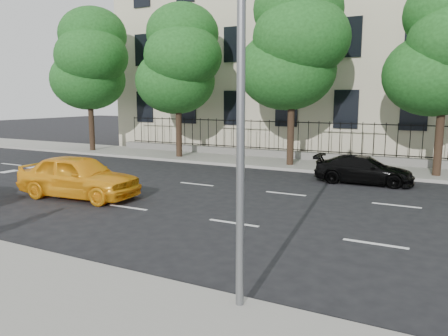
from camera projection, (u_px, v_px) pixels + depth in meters
The scene contains 13 objects.
ground at pixel (188, 249), 10.68m from camera, with size 120.00×120.00×0.00m, color black.
near_sidewalk at pixel (58, 318), 7.17m from camera, with size 60.00×4.00×0.15m, color gray.
far_sidewalk at pixel (331, 167), 22.90m from camera, with size 60.00×4.00×0.15m, color gray.
lane_markings at pixel (263, 206), 14.83m from camera, with size 49.60×4.62×0.01m, color silver, non-canonical shape.
masonry_building at pixel (370, 17), 29.30m from camera, with size 34.60×12.11×18.50m.
iron_fence at pixel (339, 152), 24.30m from camera, with size 30.00×0.50×2.20m.
street_light at pixel (255, 6), 7.17m from camera, with size 0.25×3.32×8.05m.
tree_a at pixel (91, 60), 28.71m from camera, with size 5.71×5.31×9.39m.
tree_b at pixel (180, 60), 25.54m from camera, with size 5.53×5.12×8.97m.
tree_c at pixel (295, 43), 22.24m from camera, with size 5.89×5.50×9.80m.
tree_d at pixel (447, 47), 19.11m from camera, with size 5.34×4.94×8.84m.
yellow_taxi at pixel (79, 176), 16.04m from camera, with size 1.88×4.68×1.59m, color #FFAA19.
black_sedan at pixel (363, 170), 18.74m from camera, with size 1.68×4.13×1.20m, color black.
Camera 1 is at (5.53, -8.65, 3.66)m, focal length 35.00 mm.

